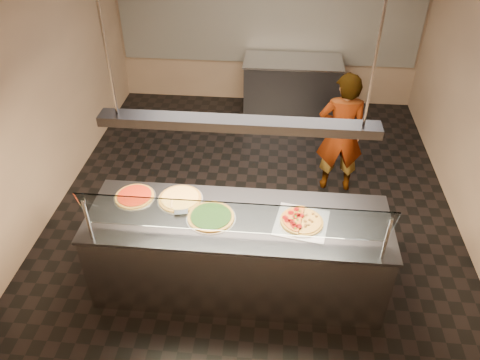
# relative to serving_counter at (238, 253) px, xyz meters

# --- Properties ---
(ground) EXTENTS (5.00, 6.00, 0.02)m
(ground) POSITION_rel_serving_counter_xyz_m (0.07, 1.30, -0.48)
(ground) COLOR black
(ground) RESTS_ON ground
(wall_back) EXTENTS (5.00, 0.02, 3.00)m
(wall_back) POSITION_rel_serving_counter_xyz_m (0.07, 4.31, 1.03)
(wall_back) COLOR tan
(wall_back) RESTS_ON ground
(wall_front) EXTENTS (5.00, 0.02, 3.00)m
(wall_front) POSITION_rel_serving_counter_xyz_m (0.07, -1.71, 1.03)
(wall_front) COLOR tan
(wall_front) RESTS_ON ground
(wall_left) EXTENTS (0.02, 6.00, 3.00)m
(wall_left) POSITION_rel_serving_counter_xyz_m (-2.44, 1.30, 1.03)
(wall_left) COLOR tan
(wall_left) RESTS_ON ground
(tile_band) EXTENTS (4.90, 0.02, 1.20)m
(tile_band) POSITION_rel_serving_counter_xyz_m (0.07, 4.28, 0.83)
(tile_band) COLOR silver
(tile_band) RESTS_ON wall_back
(serving_counter) EXTENTS (2.89, 0.94, 0.93)m
(serving_counter) POSITION_rel_serving_counter_xyz_m (0.00, 0.00, 0.00)
(serving_counter) COLOR #B7B7BC
(serving_counter) RESTS_ON ground
(sneeze_guard) EXTENTS (2.65, 0.18, 0.54)m
(sneeze_guard) POSITION_rel_serving_counter_xyz_m (0.00, -0.34, 0.76)
(sneeze_guard) COLOR #B7B7BC
(sneeze_guard) RESTS_ON serving_counter
(perforated_tray) EXTENTS (0.55, 0.55, 0.01)m
(perforated_tray) POSITION_rel_serving_counter_xyz_m (0.59, -0.01, 0.47)
(perforated_tray) COLOR silver
(perforated_tray) RESTS_ON serving_counter
(half_pizza_pepperoni) EXTENTS (0.26, 0.42, 0.05)m
(half_pizza_pepperoni) POSITION_rel_serving_counter_xyz_m (0.50, -0.01, 0.50)
(half_pizza_pepperoni) COLOR brown
(half_pizza_pepperoni) RESTS_ON perforated_tray
(half_pizza_sausage) EXTENTS (0.26, 0.42, 0.04)m
(half_pizza_sausage) POSITION_rel_serving_counter_xyz_m (0.69, -0.01, 0.49)
(half_pizza_sausage) COLOR brown
(half_pizza_sausage) RESTS_ON perforated_tray
(pizza_spinach) EXTENTS (0.47, 0.47, 0.03)m
(pizza_spinach) POSITION_rel_serving_counter_xyz_m (-0.25, -0.02, 0.48)
(pizza_spinach) COLOR silver
(pizza_spinach) RESTS_ON serving_counter
(pizza_cheese) EXTENTS (0.45, 0.45, 0.03)m
(pizza_cheese) POSITION_rel_serving_counter_xyz_m (-0.60, 0.22, 0.48)
(pizza_cheese) COLOR silver
(pizza_cheese) RESTS_ON serving_counter
(pizza_tomato) EXTENTS (0.41, 0.41, 0.03)m
(pizza_tomato) POSITION_rel_serving_counter_xyz_m (-1.06, 0.21, 0.48)
(pizza_tomato) COLOR silver
(pizza_tomato) RESTS_ON serving_counter
(pizza_spatula) EXTENTS (0.21, 0.23, 0.02)m
(pizza_spatula) POSITION_rel_serving_counter_xyz_m (-0.62, 0.09, 0.49)
(pizza_spatula) COLOR #B7B7BC
(pizza_spatula) RESTS_ON pizza_spinach
(prep_table) EXTENTS (1.58, 0.74, 0.93)m
(prep_table) POSITION_rel_serving_counter_xyz_m (0.51, 3.85, 0.00)
(prep_table) COLOR #414147
(prep_table) RESTS_ON ground
(worker) EXTENTS (0.60, 0.40, 1.64)m
(worker) POSITION_rel_serving_counter_xyz_m (1.12, 1.82, 0.35)
(worker) COLOR #27262D
(worker) RESTS_ON ground
(heat_lamp_housing) EXTENTS (2.30, 0.18, 0.08)m
(heat_lamp_housing) POSITION_rel_serving_counter_xyz_m (0.00, 0.00, 1.48)
(heat_lamp_housing) COLOR #414147
(heat_lamp_housing) RESTS_ON ceiling
(lamp_rod_left) EXTENTS (0.02, 0.02, 1.01)m
(lamp_rod_left) POSITION_rel_serving_counter_xyz_m (-1.00, 0.00, 2.03)
(lamp_rod_left) COLOR #B7B7BC
(lamp_rod_left) RESTS_ON ceiling
(lamp_rod_right) EXTENTS (0.02, 0.02, 1.01)m
(lamp_rod_right) POSITION_rel_serving_counter_xyz_m (1.00, 0.00, 2.03)
(lamp_rod_right) COLOR #B7B7BC
(lamp_rod_right) RESTS_ON ceiling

